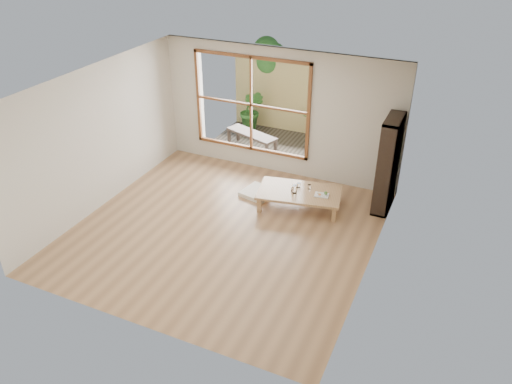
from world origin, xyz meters
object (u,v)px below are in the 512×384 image
food_tray (322,194)px  low_table (299,193)px  garden_bench (252,135)px  bookshelf (388,164)px

food_tray → low_table: bearing=174.2°
garden_bench → food_tray: bearing=-19.6°
low_table → bookshelf: bookshelf is taller
bookshelf → garden_bench: (-3.27, 1.24, -0.52)m
low_table → food_tray: (0.43, 0.03, 0.06)m
food_tray → garden_bench: (-2.27, 1.86, 0.02)m
garden_bench → low_table: bearing=-26.1°
food_tray → garden_bench: garden_bench is taller
low_table → bookshelf: size_ratio=0.93×
bookshelf → garden_bench: size_ratio=1.33×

